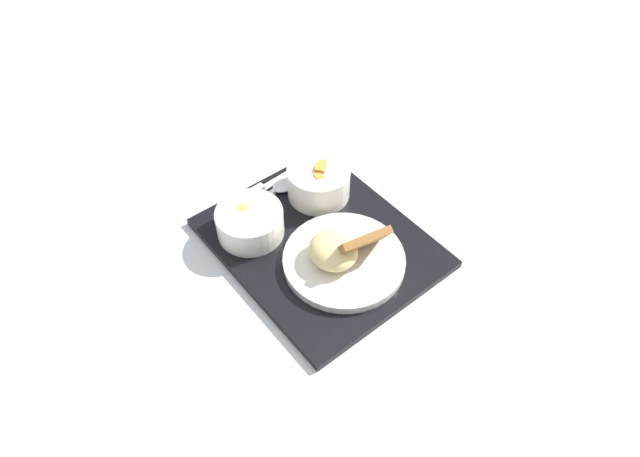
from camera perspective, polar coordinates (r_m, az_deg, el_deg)
name	(u,v)px	position (r m, az deg, el deg)	size (l,w,h in m)	color
ground_plane	(320,245)	(1.01, 0.00, -1.66)	(4.00, 4.00, 0.00)	silver
serving_tray	(320,242)	(1.00, 0.00, -1.41)	(0.38, 0.32, 0.01)	black
bowl_salad	(319,180)	(1.05, -0.14, 4.83)	(0.12, 0.12, 0.07)	silver
bowl_soup	(250,221)	(0.99, -7.04, 0.75)	(0.12, 0.12, 0.05)	silver
plate_main	(342,256)	(0.95, 2.22, -2.77)	(0.21, 0.21, 0.08)	silver
knife	(256,191)	(1.08, -6.43, 3.73)	(0.03, 0.20, 0.01)	silver
spoon	(276,190)	(1.08, -4.38, 3.88)	(0.04, 0.17, 0.01)	silver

